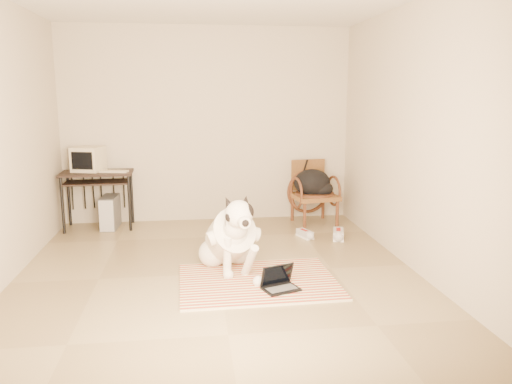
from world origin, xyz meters
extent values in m
plane|color=#8B7855|center=(0.00, 0.00, 0.00)|extent=(4.50, 4.50, 0.00)
plane|color=#C1B39E|center=(0.00, 2.25, 1.35)|extent=(4.50, 0.00, 4.50)
plane|color=#C1B39E|center=(0.00, -2.25, 1.35)|extent=(4.50, 0.00, 4.50)
plane|color=#C1B39E|center=(2.00, 0.00, 1.35)|extent=(0.00, 4.50, 4.50)
cube|color=red|center=(0.38, -0.75, 0.01)|extent=(1.50, 0.26, 0.02)
cube|color=#2C6836|center=(0.37, -0.52, 0.01)|extent=(1.50, 0.26, 0.02)
cube|color=#5D3B83|center=(0.37, -0.29, 0.01)|extent=(1.50, 0.26, 0.02)
cube|color=gold|center=(0.36, -0.06, 0.01)|extent=(1.50, 0.26, 0.02)
cube|color=beige|center=(0.36, 0.17, 0.01)|extent=(1.50, 0.26, 0.02)
sphere|color=white|center=(-0.05, 0.22, 0.15)|extent=(0.29, 0.29, 0.29)
sphere|color=white|center=(0.23, 0.28, 0.15)|extent=(0.29, 0.29, 0.29)
ellipsoid|color=white|center=(0.09, 0.24, 0.17)|extent=(0.36, 0.33, 0.30)
ellipsoid|color=white|center=(0.13, 0.06, 0.37)|extent=(0.50, 0.73, 0.63)
cylinder|color=white|center=(0.13, 0.08, 0.37)|extent=(0.55, 0.65, 0.58)
sphere|color=white|center=(0.17, -0.12, 0.51)|extent=(0.25, 0.25, 0.25)
sphere|color=white|center=(0.19, -0.21, 0.66)|extent=(0.27, 0.27, 0.27)
ellipsoid|color=black|center=(0.23, -0.20, 0.68)|extent=(0.21, 0.23, 0.20)
cylinder|color=white|center=(0.22, -0.33, 0.62)|extent=(0.14, 0.16, 0.11)
sphere|color=black|center=(0.23, -0.40, 0.62)|extent=(0.07, 0.07, 0.07)
cone|color=black|center=(0.09, -0.17, 0.77)|extent=(0.14, 0.15, 0.17)
cone|color=black|center=(0.27, -0.13, 0.77)|extent=(0.14, 0.16, 0.17)
torus|color=white|center=(0.18, -0.14, 0.56)|extent=(0.26, 0.17, 0.22)
cylinder|color=white|center=(0.08, -0.15, 0.22)|extent=(0.10, 0.14, 0.40)
cylinder|color=white|center=(0.29, -0.22, 0.19)|extent=(0.16, 0.37, 0.41)
sphere|color=white|center=(0.09, -0.17, 0.05)|extent=(0.10, 0.10, 0.10)
sphere|color=white|center=(0.36, -0.40, 0.05)|extent=(0.11, 0.11, 0.11)
cone|color=black|center=(0.02, 0.48, 0.05)|extent=(0.27, 0.39, 0.10)
cube|color=black|center=(0.55, -0.55, 0.03)|extent=(0.38, 0.32, 0.02)
cube|color=#4E4E51|center=(0.55, -0.56, 0.04)|extent=(0.30, 0.21, 0.00)
cube|color=black|center=(0.52, -0.47, 0.14)|extent=(0.33, 0.18, 0.21)
cube|color=black|center=(0.52, -0.48, 0.14)|extent=(0.29, 0.15, 0.18)
cube|color=black|center=(-1.49, 1.96, 0.75)|extent=(0.94, 0.55, 0.03)
cube|color=black|center=(-1.49, 1.91, 0.63)|extent=(0.83, 0.44, 0.02)
cylinder|color=black|center=(-1.90, 1.73, 0.37)|extent=(0.04, 0.04, 0.74)
cylinder|color=black|center=(-1.92, 2.16, 0.37)|extent=(0.04, 0.04, 0.74)
cylinder|color=black|center=(-1.06, 1.77, 0.37)|extent=(0.04, 0.04, 0.74)
cylinder|color=black|center=(-1.08, 2.19, 0.37)|extent=(0.04, 0.04, 0.74)
cube|color=beige|center=(-1.60, 2.04, 0.93)|extent=(0.44, 0.43, 0.32)
cube|color=black|center=(-1.65, 1.88, 0.93)|extent=(0.28, 0.09, 0.23)
cube|color=beige|center=(-1.26, 1.89, 0.78)|extent=(0.38, 0.20, 0.02)
cube|color=#4E4E51|center=(-1.34, 1.94, 0.22)|extent=(0.22, 0.47, 0.44)
cube|color=#B2B2B7|center=(-1.36, 1.71, 0.22)|extent=(0.19, 0.02, 0.41)
cube|color=brown|center=(1.44, 1.80, 0.39)|extent=(0.65, 0.63, 0.06)
cylinder|color=#3D1E10|center=(1.44, 1.80, 0.43)|extent=(0.53, 0.53, 0.04)
cube|color=brown|center=(1.40, 2.06, 0.65)|extent=(0.49, 0.11, 0.44)
cylinder|color=#3D1E10|center=(1.24, 1.53, 0.18)|extent=(0.04, 0.04, 0.36)
cylinder|color=#3D1E10|center=(1.17, 2.00, 0.18)|extent=(0.04, 0.04, 0.36)
cylinder|color=#3D1E10|center=(1.71, 1.61, 0.18)|extent=(0.04, 0.04, 0.36)
cylinder|color=#3D1E10|center=(1.64, 2.08, 0.18)|extent=(0.04, 0.04, 0.36)
ellipsoid|color=black|center=(1.40, 1.79, 0.59)|extent=(0.50, 0.42, 0.37)
ellipsoid|color=black|center=(1.52, 1.73, 0.51)|extent=(0.31, 0.26, 0.21)
cube|color=white|center=(1.16, 1.15, 0.01)|extent=(0.19, 0.29, 0.03)
cube|color=#9D9DA2|center=(1.16, 1.15, 0.05)|extent=(0.19, 0.28, 0.09)
cube|color=maroon|center=(1.16, 1.15, 0.09)|extent=(0.09, 0.14, 0.02)
cube|color=white|center=(1.57, 1.05, 0.02)|extent=(0.21, 0.35, 0.03)
cube|color=#9D9DA2|center=(1.57, 1.05, 0.06)|extent=(0.21, 0.34, 0.10)
cube|color=maroon|center=(1.57, 1.05, 0.10)|extent=(0.10, 0.17, 0.02)
camera|label=1|loc=(-0.24, -4.79, 1.79)|focal=35.00mm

